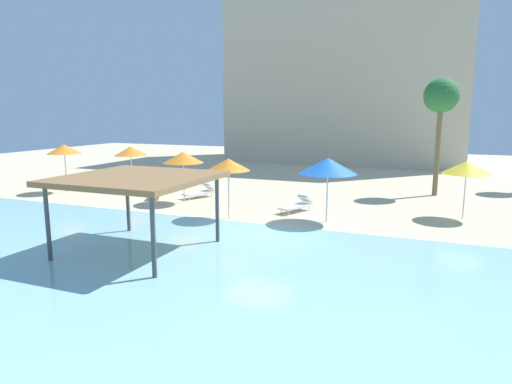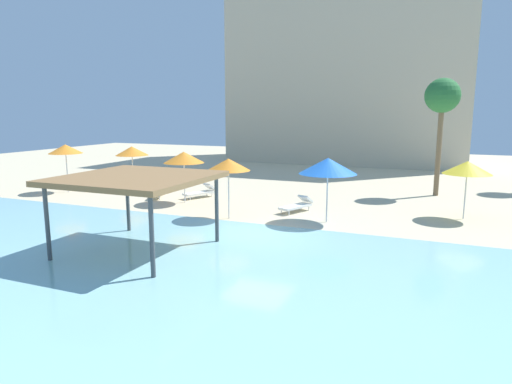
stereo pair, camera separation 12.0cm
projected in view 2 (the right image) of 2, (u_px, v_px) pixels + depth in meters
ground_plane at (257, 235)px, 17.57m from camera, size 80.00×80.00×0.00m
lagoon_water at (186, 280)px, 12.80m from camera, size 44.00×13.50×0.04m
shade_pavilion at (136, 180)px, 15.09m from camera, size 4.65×4.65×2.62m
beach_umbrella_yellow_0 at (467, 168)px, 19.78m from camera, size 2.07×2.07×2.59m
beach_umbrella_orange_1 at (132, 151)px, 27.94m from camera, size 2.02×2.02×2.60m
beach_umbrella_blue_4 at (328, 166)px, 19.18m from camera, size 2.47×2.47×2.79m
beach_umbrella_orange_5 at (184, 157)px, 23.39m from camera, size 2.11×2.11×2.68m
beach_umbrella_orange_6 at (65, 149)px, 26.46m from camera, size 1.94×1.94×2.83m
beach_umbrella_orange_7 at (228, 165)px, 19.82m from camera, size 1.93×1.93×2.70m
lounge_chair_0 at (201, 192)px, 25.15m from camera, size 1.36×1.97×0.74m
lounge_chair_1 at (158, 191)px, 25.22m from camera, size 1.34×1.97×0.74m
lounge_chair_2 at (298, 205)px, 21.59m from camera, size 1.30×1.98×0.74m
palm_tree_1 at (442, 99)px, 24.86m from camera, size 1.90×1.90×6.54m
hotel_block_0 at (350, 67)px, 42.67m from camera, size 21.25×10.23×17.79m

